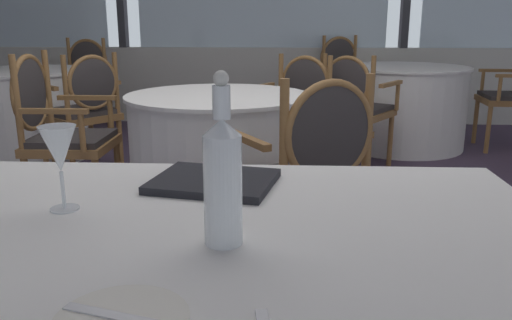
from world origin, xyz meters
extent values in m
plane|color=#47384C|center=(0.00, 0.00, 0.00)|extent=(13.06, 13.06, 0.00)
cube|color=beige|center=(0.00, 3.48, 0.42)|extent=(10.04, 0.12, 0.85)
cube|color=white|center=(0.11, -1.62, 0.73)|extent=(1.43, 1.02, 0.02)
cube|color=silver|center=(0.02, -1.95, 0.75)|extent=(0.18, 0.07, 0.00)
cylinder|color=white|center=(0.13, -1.67, 0.85)|extent=(0.07, 0.07, 0.21)
cone|color=white|center=(0.13, -1.67, 0.97)|extent=(0.07, 0.07, 0.03)
cylinder|color=white|center=(0.13, -1.67, 1.01)|extent=(0.03, 0.03, 0.06)
sphere|color=silver|center=(0.13, -1.67, 1.05)|extent=(0.03, 0.03, 0.03)
cylinder|color=white|center=(-0.24, -1.51, 0.75)|extent=(0.06, 0.06, 0.00)
cylinder|color=white|center=(-0.24, -1.51, 0.79)|extent=(0.01, 0.01, 0.08)
cone|color=white|center=(-0.24, -1.51, 0.88)|extent=(0.08, 0.08, 0.10)
cube|color=black|center=(0.07, -1.31, 0.75)|extent=(0.34, 0.30, 0.02)
cylinder|color=white|center=(-1.97, 1.79, 0.73)|extent=(1.13, 1.13, 0.02)
cylinder|color=white|center=(-1.97, 1.79, 0.36)|extent=(1.10, 1.10, 0.72)
cube|color=olive|center=(-1.27, 1.22, 0.45)|extent=(0.65, 0.65, 0.05)
cube|color=#383333|center=(-1.27, 1.22, 0.50)|extent=(0.60, 0.60, 0.04)
cylinder|color=olive|center=(-1.55, 1.19, 0.21)|extent=(0.04, 0.04, 0.43)
cylinder|color=olive|center=(-1.30, 1.50, 0.21)|extent=(0.04, 0.04, 0.43)
cylinder|color=olive|center=(-1.24, 0.94, 0.21)|extent=(0.04, 0.04, 0.43)
cylinder|color=olive|center=(-0.99, 1.25, 0.21)|extent=(0.04, 0.04, 0.43)
cylinder|color=olive|center=(-1.24, 0.94, 0.70)|extent=(0.04, 0.04, 0.45)
cylinder|color=olive|center=(-0.99, 1.25, 0.70)|extent=(0.04, 0.04, 0.45)
ellipsoid|color=#383333|center=(-1.10, 1.08, 0.72)|extent=(0.28, 0.34, 0.38)
torus|color=olive|center=(-1.10, 1.08, 0.72)|extent=(0.27, 0.32, 0.39)
cube|color=olive|center=(-1.44, 1.03, 0.70)|extent=(0.31, 0.26, 0.03)
cylinder|color=olive|center=(-1.55, 1.12, 0.59)|extent=(0.03, 0.03, 0.22)
cube|color=olive|center=(-1.13, 1.42, 0.70)|extent=(0.31, 0.26, 0.03)
cylinder|color=olive|center=(-1.24, 1.51, 0.59)|extent=(0.03, 0.03, 0.22)
cube|color=olive|center=(-1.83, 2.68, 0.43)|extent=(0.53, 0.53, 0.05)
cube|color=#383333|center=(-1.83, 2.68, 0.48)|extent=(0.48, 0.48, 0.04)
cylinder|color=olive|center=(-1.66, 2.45, 0.20)|extent=(0.04, 0.04, 0.41)
cylinder|color=olive|center=(-2.06, 2.51, 0.20)|extent=(0.04, 0.04, 0.41)
cylinder|color=olive|center=(-1.60, 2.85, 0.20)|extent=(0.04, 0.04, 0.41)
cylinder|color=olive|center=(-2.00, 2.91, 0.20)|extent=(0.04, 0.04, 0.41)
cylinder|color=olive|center=(-1.60, 2.85, 0.72)|extent=(0.04, 0.04, 0.51)
cylinder|color=olive|center=(-2.00, 2.91, 0.72)|extent=(0.04, 0.04, 0.51)
ellipsoid|color=#383333|center=(-1.80, 2.89, 0.74)|extent=(0.39, 0.11, 0.43)
torus|color=olive|center=(-1.80, 2.89, 0.74)|extent=(0.44, 0.10, 0.44)
cube|color=olive|center=(-1.59, 2.62, 0.68)|extent=(0.09, 0.37, 0.03)
cylinder|color=olive|center=(-1.61, 2.48, 0.57)|extent=(0.03, 0.03, 0.22)
cube|color=olive|center=(-2.08, 2.70, 0.68)|extent=(0.09, 0.37, 0.03)
cylinder|color=olive|center=(-2.10, 2.56, 0.57)|extent=(0.03, 0.03, 0.22)
cylinder|color=white|center=(1.35, 2.32, 0.73)|extent=(1.17, 1.17, 0.02)
cylinder|color=white|center=(1.35, 2.32, 0.36)|extent=(1.13, 1.13, 0.72)
cube|color=olive|center=(0.95, 3.15, 0.43)|extent=(0.62, 0.62, 0.05)
cube|color=#383333|center=(0.95, 3.15, 0.47)|extent=(0.57, 0.57, 0.04)
cylinder|color=olive|center=(1.22, 3.06, 0.20)|extent=(0.04, 0.04, 0.40)
cylinder|color=olive|center=(0.86, 2.88, 0.20)|extent=(0.04, 0.04, 0.40)
cylinder|color=olive|center=(1.04, 3.42, 0.20)|extent=(0.04, 0.04, 0.40)
cylinder|color=olive|center=(0.68, 3.24, 0.20)|extent=(0.04, 0.04, 0.40)
cylinder|color=olive|center=(1.04, 3.42, 0.72)|extent=(0.04, 0.04, 0.54)
cylinder|color=olive|center=(0.68, 3.24, 0.72)|extent=(0.04, 0.04, 0.54)
ellipsoid|color=#383333|center=(0.86, 3.34, 0.75)|extent=(0.37, 0.22, 0.45)
torus|color=olive|center=(0.86, 3.34, 0.75)|extent=(0.43, 0.23, 0.46)
cube|color=olive|center=(1.18, 3.24, 0.67)|extent=(0.19, 0.35, 0.03)
cylinder|color=olive|center=(1.24, 3.11, 0.56)|extent=(0.03, 0.03, 0.22)
cube|color=olive|center=(0.73, 3.02, 0.67)|extent=(0.19, 0.35, 0.03)
cylinder|color=olive|center=(0.80, 2.89, 0.56)|extent=(0.03, 0.03, 0.22)
cube|color=olive|center=(0.84, 1.55, 0.44)|extent=(0.64, 0.64, 0.05)
cube|color=#383333|center=(0.84, 1.55, 0.48)|extent=(0.59, 0.59, 0.04)
cylinder|color=olive|center=(0.78, 1.83, 0.21)|extent=(0.04, 0.04, 0.42)
cylinder|color=olive|center=(1.12, 1.61, 0.21)|extent=(0.04, 0.04, 0.42)
cylinder|color=olive|center=(0.56, 1.50, 0.21)|extent=(0.04, 0.04, 0.42)
cylinder|color=olive|center=(0.89, 1.27, 0.21)|extent=(0.04, 0.04, 0.42)
cylinder|color=olive|center=(0.56, 1.50, 0.69)|extent=(0.04, 0.04, 0.44)
cylinder|color=olive|center=(0.89, 1.27, 0.69)|extent=(0.04, 0.04, 0.44)
ellipsoid|color=#383333|center=(0.72, 1.37, 0.71)|extent=(0.35, 0.26, 0.37)
torus|color=olive|center=(0.72, 1.37, 0.71)|extent=(0.34, 0.24, 0.38)
cube|color=olive|center=(0.64, 1.71, 0.69)|extent=(0.24, 0.33, 0.03)
cylinder|color=olive|center=(0.72, 1.83, 0.58)|extent=(0.03, 0.03, 0.22)
cube|color=olive|center=(1.06, 1.43, 0.69)|extent=(0.24, 0.33, 0.03)
cylinder|color=olive|center=(1.14, 1.55, 0.58)|extent=(0.03, 0.03, 0.22)
cube|color=olive|center=(2.28, 2.25, 0.45)|extent=(0.49, 0.49, 0.05)
cube|color=#383333|center=(2.28, 2.25, 0.49)|extent=(0.45, 0.45, 0.04)
cylinder|color=olive|center=(2.06, 2.07, 0.21)|extent=(0.04, 0.04, 0.42)
cylinder|color=olive|center=(2.09, 2.47, 0.21)|extent=(0.04, 0.04, 0.42)
cylinder|color=olive|center=(2.10, 2.02, 0.58)|extent=(0.03, 0.03, 0.22)
cube|color=olive|center=(2.27, 2.50, 0.69)|extent=(0.37, 0.06, 0.03)
cylinder|color=olive|center=(2.13, 2.51, 0.58)|extent=(0.03, 0.03, 0.22)
cylinder|color=white|center=(-0.12, 0.38, 0.73)|extent=(1.06, 1.06, 0.02)
cylinder|color=white|center=(-0.12, 0.38, 0.36)|extent=(1.03, 1.03, 0.72)
cube|color=olive|center=(-0.99, 0.37, 0.44)|extent=(0.46, 0.46, 0.05)
cube|color=#383333|center=(-0.99, 0.37, 0.48)|extent=(0.43, 0.43, 0.04)
cylinder|color=olive|center=(-0.80, 0.57, 0.21)|extent=(0.04, 0.04, 0.41)
cylinder|color=olive|center=(-0.79, 0.17, 0.21)|extent=(0.04, 0.04, 0.41)
cylinder|color=olive|center=(-1.20, 0.56, 0.21)|extent=(0.04, 0.04, 0.41)
cylinder|color=olive|center=(-1.19, 0.16, 0.21)|extent=(0.04, 0.04, 0.41)
cylinder|color=olive|center=(-1.20, 0.56, 0.72)|extent=(0.04, 0.04, 0.51)
cylinder|color=olive|center=(-1.19, 0.16, 0.72)|extent=(0.04, 0.04, 0.51)
ellipsoid|color=#383333|center=(-1.21, 0.36, 0.75)|extent=(0.05, 0.39, 0.43)
torus|color=olive|center=(-1.21, 0.36, 0.75)|extent=(0.04, 0.44, 0.44)
cube|color=olive|center=(-0.98, 0.62, 0.68)|extent=(0.37, 0.04, 0.03)
cylinder|color=olive|center=(-0.83, 0.62, 0.57)|extent=(0.03, 0.03, 0.22)
cube|color=olive|center=(-0.97, 0.12, 0.68)|extent=(0.37, 0.04, 0.03)
cylinder|color=olive|center=(-0.83, 0.12, 0.57)|extent=(0.03, 0.03, 0.22)
cube|color=olive|center=(0.32, -0.37, 0.43)|extent=(0.63, 0.63, 0.05)
cube|color=#383333|center=(0.32, -0.37, 0.48)|extent=(0.58, 0.58, 0.04)
cylinder|color=olive|center=(0.04, -0.30, 0.20)|extent=(0.04, 0.04, 0.41)
cylinder|color=olive|center=(0.39, -0.10, 0.20)|extent=(0.04, 0.04, 0.41)
cylinder|color=olive|center=(0.25, -0.65, 0.20)|extent=(0.04, 0.04, 0.41)
cylinder|color=olive|center=(0.59, -0.44, 0.20)|extent=(0.04, 0.04, 0.41)
cylinder|color=olive|center=(0.25, -0.65, 0.70)|extent=(0.04, 0.04, 0.49)
cylinder|color=olive|center=(0.59, -0.44, 0.70)|extent=(0.04, 0.04, 0.49)
ellipsoid|color=#383333|center=(0.43, -0.56, 0.73)|extent=(0.36, 0.24, 0.41)
torus|color=olive|center=(0.43, -0.56, 0.73)|extent=(0.38, 0.24, 0.42)
cube|color=olive|center=(0.09, -0.48, 0.68)|extent=(0.22, 0.34, 0.03)
cylinder|color=olive|center=(0.02, -0.36, 0.57)|extent=(0.03, 0.03, 0.22)
cube|color=olive|center=(0.52, -0.23, 0.68)|extent=(0.22, 0.34, 0.03)
cylinder|color=olive|center=(0.45, -0.11, 0.57)|extent=(0.03, 0.03, 0.22)
cube|color=olive|center=(0.30, 1.13, 0.44)|extent=(0.63, 0.63, 0.05)
cube|color=#383333|center=(0.30, 1.13, 0.48)|extent=(0.58, 0.58, 0.04)
cylinder|color=olive|center=(0.38, 0.86, 0.21)|extent=(0.04, 0.04, 0.41)
cylinder|color=olive|center=(0.03, 1.06, 0.21)|extent=(0.04, 0.04, 0.41)
cylinder|color=olive|center=(0.58, 1.21, 0.21)|extent=(0.04, 0.04, 0.41)
cylinder|color=olive|center=(0.23, 1.41, 0.21)|extent=(0.04, 0.04, 0.41)
cylinder|color=olive|center=(0.58, 1.21, 0.69)|extent=(0.04, 0.04, 0.45)
cylinder|color=olive|center=(0.23, 1.41, 0.69)|extent=(0.04, 0.04, 0.45)
ellipsoid|color=#383333|center=(0.41, 1.32, 0.71)|extent=(0.37, 0.24, 0.38)
torus|color=olive|center=(0.41, 1.32, 0.71)|extent=(0.35, 0.22, 0.39)
cube|color=olive|center=(0.51, 0.99, 0.68)|extent=(0.21, 0.34, 0.03)
cylinder|color=olive|center=(0.44, 0.87, 0.57)|extent=(0.03, 0.03, 0.22)
cube|color=olive|center=(0.08, 1.24, 0.68)|extent=(0.21, 0.34, 0.03)
cylinder|color=olive|center=(0.01, 1.12, 0.57)|extent=(0.03, 0.03, 0.22)
camera|label=1|loc=(0.24, -2.59, 1.15)|focal=36.94mm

